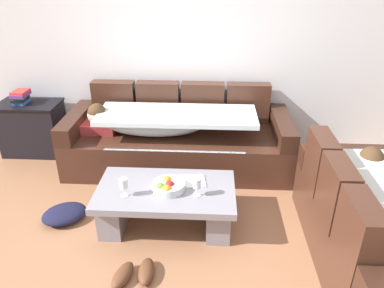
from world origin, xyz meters
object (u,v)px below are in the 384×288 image
object	(u,v)px
couch_along_wall	(174,139)
couch_near_window	(377,228)
fruit_bowl	(168,186)
book_stack_on_cabinet	(21,97)
open_magazine	(189,181)
wine_glass_near_right	(197,184)
coffee_table	(166,202)
wine_glass_near_left	(124,184)
crumpled_garment	(64,214)
pair_of_shoes	(135,273)
side_cabinet	(33,128)

from	to	relation	value
couch_along_wall	couch_near_window	bearing A→B (deg)	-41.04
fruit_bowl	book_stack_on_cabinet	bearing A→B (deg)	144.45
fruit_bowl	open_magazine	bearing A→B (deg)	39.71
couch_near_window	wine_glass_near_right	size ratio (longest dim) A/B	10.43
coffee_table	open_magazine	size ratio (longest dim) A/B	4.29
wine_glass_near_left	coffee_table	bearing A→B (deg)	21.04
coffee_table	wine_glass_near_right	xyz separation A→B (m)	(0.28, -0.09, 0.26)
fruit_bowl	crumpled_garment	size ratio (longest dim) A/B	0.70
wine_glass_near_right	crumpled_garment	bearing A→B (deg)	175.30
couch_near_window	pair_of_shoes	size ratio (longest dim) A/B	5.28
open_magazine	pair_of_shoes	distance (m)	0.92
wine_glass_near_left	crumpled_garment	size ratio (longest dim) A/B	0.42
wine_glass_near_left	pair_of_shoes	distance (m)	0.71
wine_glass_near_left	open_magazine	bearing A→B (deg)	24.90
side_cabinet	book_stack_on_cabinet	xyz separation A→B (m)	(-0.07, 0.00, 0.40)
couch_near_window	book_stack_on_cabinet	size ratio (longest dim) A/B	7.51
wine_glass_near_right	pair_of_shoes	size ratio (longest dim) A/B	0.51
couch_near_window	wine_glass_near_left	xyz separation A→B (m)	(-1.99, 0.25, 0.16)
wine_glass_near_left	side_cabinet	distance (m)	2.05
open_magazine	side_cabinet	distance (m)	2.31
couch_near_window	crumpled_garment	xyz separation A→B (m)	(-2.60, 0.39, -0.27)
couch_along_wall	crumpled_garment	bearing A→B (deg)	-130.45
couch_near_window	pair_of_shoes	distance (m)	1.87
wine_glass_near_left	couch_near_window	bearing A→B (deg)	-7.31
wine_glass_near_left	book_stack_on_cabinet	world-z (taller)	book_stack_on_cabinet
couch_along_wall	couch_near_window	size ratio (longest dim) A/B	1.43
wine_glass_near_left	crumpled_garment	distance (m)	0.77
couch_along_wall	wine_glass_near_right	world-z (taller)	couch_along_wall
open_magazine	crumpled_garment	world-z (taller)	open_magazine
couch_along_wall	open_magazine	distance (m)	1.00
coffee_table	wine_glass_near_right	distance (m)	0.39
wine_glass_near_left	pair_of_shoes	size ratio (longest dim) A/B	0.51
side_cabinet	pair_of_shoes	world-z (taller)	side_cabinet
pair_of_shoes	couch_near_window	bearing A→B (deg)	8.39
coffee_table	side_cabinet	world-z (taller)	side_cabinet
couch_near_window	pair_of_shoes	bearing A→B (deg)	98.39
couch_along_wall	fruit_bowl	size ratio (longest dim) A/B	8.83
coffee_table	side_cabinet	size ratio (longest dim) A/B	1.67
pair_of_shoes	crumpled_garment	world-z (taller)	crumpled_garment
couch_near_window	wine_glass_near_right	bearing A→B (deg)	78.11
pair_of_shoes	open_magazine	bearing A→B (deg)	64.52
crumpled_garment	coffee_table	bearing A→B (deg)	-0.60
coffee_table	wine_glass_near_right	bearing A→B (deg)	-18.25
couch_near_window	fruit_bowl	size ratio (longest dim) A/B	6.19
couch_near_window	wine_glass_near_left	distance (m)	2.01
couch_near_window	open_magazine	xyz separation A→B (m)	(-1.46, 0.50, 0.05)
couch_along_wall	pair_of_shoes	size ratio (longest dim) A/B	7.53
open_magazine	wine_glass_near_right	bearing A→B (deg)	-77.59
couch_along_wall	pair_of_shoes	world-z (taller)	couch_along_wall
crumpled_garment	fruit_bowl	bearing A→B (deg)	-2.12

